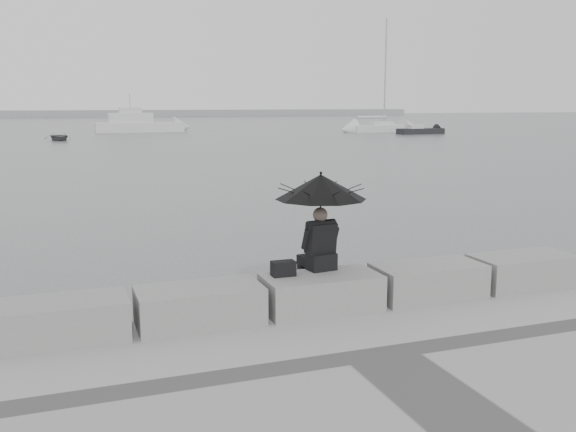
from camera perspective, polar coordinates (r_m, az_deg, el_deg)
name	(u,v)px	position (r m, az deg, el deg)	size (l,w,h in m)	color
ground	(309,334)	(9.52, 1.86, -10.41)	(360.00, 360.00, 0.00)	#4C4F52
stone_block_far_left	(60,321)	(8.24, -19.64, -8.79)	(1.60, 0.80, 0.50)	slate
stone_block_left	(200,306)	(8.40, -7.87, -7.92)	(1.60, 0.80, 0.50)	slate
stone_block_centre	(321,293)	(8.89, 2.98, -6.82)	(1.60, 0.80, 0.50)	slate
stone_block_right	(428,281)	(9.66, 12.35, -5.67)	(1.60, 0.80, 0.50)	slate
stone_block_far_right	(523,271)	(10.64, 20.14, -4.60)	(1.60, 0.80, 0.50)	slate
seated_person	(321,197)	(8.92, 2.95, 1.66)	(1.28, 1.28, 1.39)	black
bag	(283,269)	(8.74, -0.43, -4.69)	(0.32, 0.18, 0.21)	black
distant_landmass	(30,114)	(162.87, -21.99, 8.44)	(180.00, 8.00, 2.80)	gray
sailboat_right	(380,127)	(76.08, 8.21, 7.80)	(8.08, 3.23, 12.90)	silver
motor_cruiser	(140,124)	(76.67, -13.06, 7.94)	(9.93, 2.99, 4.50)	silver
small_motorboat	(420,131)	(71.92, 11.70, 7.42)	(5.42, 1.97, 1.10)	black
dinghy	(59,137)	(61.83, -19.69, 6.63)	(3.50, 1.48, 0.59)	slate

